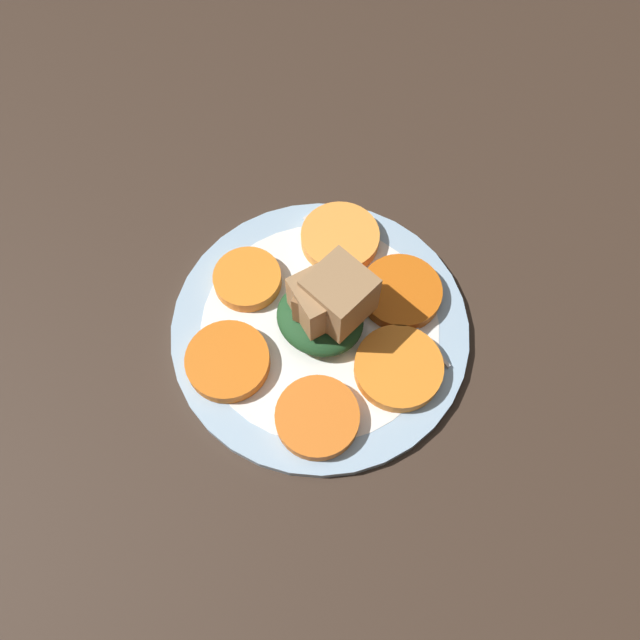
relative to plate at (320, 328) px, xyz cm
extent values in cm
cube|color=#38281E|center=(0.00, 0.00, -1.52)|extent=(120.00, 120.00, 2.00)
cylinder|color=#99B7D1|center=(0.00, 0.00, -0.02)|extent=(26.29, 26.29, 1.00)
cylinder|color=white|center=(0.00, 0.00, 0.03)|extent=(21.03, 21.03, 1.00)
cylinder|color=orange|center=(7.81, 0.16, 1.23)|extent=(6.12, 6.12, 1.30)
cylinder|color=orange|center=(4.51, 7.36, 1.23)|extent=(7.13, 7.13, 1.30)
cylinder|color=orange|center=(-4.52, 7.32, 1.23)|extent=(6.89, 6.89, 1.30)
cylinder|color=orange|center=(-7.88, 0.26, 1.23)|extent=(7.49, 7.49, 1.30)
cylinder|color=#D35E11|center=(-4.45, -6.38, 1.23)|extent=(7.25, 7.25, 1.30)
cylinder|color=#F99539|center=(3.18, -8.29, 1.23)|extent=(7.32, 7.32, 1.30)
ellipsoid|color=#1E4723|center=(0.00, 0.00, 1.97)|extent=(7.73, 6.95, 2.78)
cube|color=brown|center=(-0.41, 0.04, 5.10)|extent=(3.97, 3.97, 3.46)
cube|color=#9E754C|center=(-1.16, -1.04, 5.71)|extent=(5.51, 5.51, 4.69)
cube|color=#9E754C|center=(-0.04, 0.00, 5.41)|extent=(5.50, 5.50, 4.08)
cube|color=silver|center=(1.21, -6.55, 0.78)|extent=(12.48, 5.85, 0.40)
cube|color=silver|center=(-5.56, -3.84, 0.78)|extent=(2.32, 2.73, 0.40)
cube|color=silver|center=(-9.04, -3.53, 0.78)|extent=(4.87, 2.19, 0.40)
cube|color=silver|center=(-8.79, -2.91, 0.78)|extent=(4.87, 2.19, 0.40)
cube|color=silver|center=(-8.55, -2.29, 0.78)|extent=(4.87, 2.19, 0.40)
cube|color=silver|center=(-8.30, -1.67, 0.78)|extent=(4.87, 2.19, 0.40)
camera|label=1|loc=(-12.78, 19.59, 50.17)|focal=35.00mm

